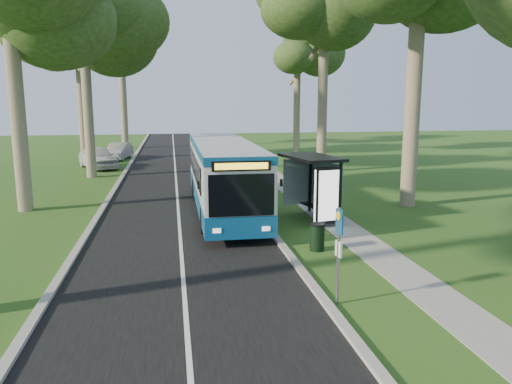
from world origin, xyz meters
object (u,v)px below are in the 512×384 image
(bus, at_px, (223,176))
(car_white, at_px, (98,157))
(car_silver, at_px, (119,151))
(bus_shelter, at_px, (317,176))
(bus_stop_sign, at_px, (339,245))
(litter_bin, at_px, (317,237))

(bus, height_order, car_white, bus)
(car_white, height_order, car_silver, car_white)
(bus_shelter, distance_m, car_white, 21.95)
(bus_stop_sign, bearing_deg, bus, 91.48)
(litter_bin, bearing_deg, bus_shelter, 73.83)
(bus, relative_size, car_white, 2.49)
(bus_shelter, xyz_separation_m, car_silver, (-10.46, 24.23, -1.24))
(bus_shelter, bearing_deg, car_silver, 102.03)
(car_white, bearing_deg, bus_shelter, -82.90)
(litter_bin, bearing_deg, car_white, 114.33)
(car_white, bearing_deg, bus_stop_sign, -95.02)
(car_silver, bearing_deg, bus_shelter, -56.81)
(bus_shelter, height_order, car_silver, bus_shelter)
(bus_shelter, relative_size, car_silver, 0.81)
(bus_shelter, bearing_deg, bus, 133.43)
(car_white, bearing_deg, car_silver, 56.10)
(bus_stop_sign, xyz_separation_m, car_white, (-9.46, 27.16, -0.73))
(bus_stop_sign, distance_m, litter_bin, 4.67)
(bus_stop_sign, relative_size, bus_shelter, 0.72)
(bus, height_order, car_silver, bus)
(litter_bin, xyz_separation_m, car_silver, (-9.31, 28.18, 0.23))
(bus, distance_m, car_silver, 22.70)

